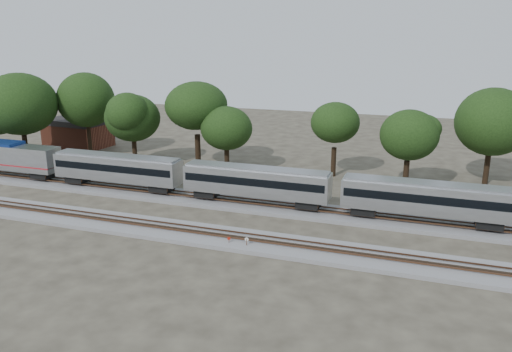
{
  "coord_description": "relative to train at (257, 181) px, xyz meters",
  "views": [
    {
      "loc": [
        22.21,
        -45.43,
        19.27
      ],
      "look_at": [
        4.94,
        5.0,
        4.03
      ],
      "focal_mm": 35.0,
      "sensor_mm": 36.0,
      "label": 1
    }
  ],
  "objects": [
    {
      "name": "ground",
      "position": [
        -4.75,
        -6.0,
        -3.15
      ],
      "size": [
        160.0,
        160.0,
        0.0
      ],
      "primitive_type": "plane",
      "color": "#383328",
      "rests_on": "ground"
    },
    {
      "name": "tree_4",
      "position": [
        -8.87,
        12.61,
        3.31
      ],
      "size": [
        6.6,
        6.6,
        9.3
      ],
      "color": "black",
      "rests_on": "ground"
    },
    {
      "name": "track_far",
      "position": [
        -4.75,
        -0.0,
        -2.94
      ],
      "size": [
        160.0,
        5.0,
        0.73
      ],
      "color": "slate",
      "rests_on": "ground"
    },
    {
      "name": "brick_building",
      "position": [
        -40.22,
        20.23,
        -0.63
      ],
      "size": [
        10.98,
        8.19,
        5.0
      ],
      "rotation": [
        0.0,
        0.0,
        -0.09
      ],
      "color": "brown",
      "rests_on": "ground"
    },
    {
      "name": "tree_7",
      "position": [
        25.7,
        18.4,
        5.21
      ],
      "size": [
        8.52,
        8.52,
        12.01
      ],
      "color": "black",
      "rests_on": "ground"
    },
    {
      "name": "tree_3",
      "position": [
        -14.09,
        14.07,
        6.07
      ],
      "size": [
        9.38,
        9.38,
        13.23
      ],
      "color": "black",
      "rests_on": "ground"
    },
    {
      "name": "tree_0",
      "position": [
        -40.35,
        7.95,
        5.94
      ],
      "size": [
        9.25,
        9.25,
        13.04
      ],
      "color": "black",
      "rests_on": "ground"
    },
    {
      "name": "tree_1",
      "position": [
        -33.69,
        14.74,
        6.01
      ],
      "size": [
        9.32,
        9.32,
        13.15
      ],
      "color": "black",
      "rests_on": "ground"
    },
    {
      "name": "tree_5",
      "position": [
        5.86,
        15.91,
        4.41
      ],
      "size": [
        7.71,
        7.71,
        10.86
      ],
      "color": "black",
      "rests_on": "ground"
    },
    {
      "name": "switch_stand_white",
      "position": [
        2.82,
        -11.33,
        -2.41
      ],
      "size": [
        0.37,
        0.07,
        1.15
      ],
      "rotation": [
        0.0,
        0.0,
        0.07
      ],
      "color": "#512D19",
      "rests_on": "ground"
    },
    {
      "name": "tree_2",
      "position": [
        -23.66,
        12.06,
        4.06
      ],
      "size": [
        7.36,
        7.36,
        10.37
      ],
      "color": "black",
      "rests_on": "ground"
    },
    {
      "name": "switch_stand_red",
      "position": [
        1.05,
        -11.32,
        -2.55
      ],
      "size": [
        0.29,
        0.12,
        0.95
      ],
      "rotation": [
        0.0,
        0.0,
        0.32
      ],
      "color": "#512D19",
      "rests_on": "ground"
    },
    {
      "name": "train",
      "position": [
        0.0,
        0.0,
        0.0
      ],
      "size": [
        88.41,
        3.05,
        4.49
      ],
      "color": "silver",
      "rests_on": "ground"
    },
    {
      "name": "switch_lever",
      "position": [
        2.66,
        -11.71,
        -3.0
      ],
      "size": [
        0.57,
        0.45,
        0.3
      ],
      "primitive_type": "cube",
      "rotation": [
        0.0,
        0.0,
        -0.34
      ],
      "color": "#512D19",
      "rests_on": "ground"
    },
    {
      "name": "tree_6",
      "position": [
        15.76,
        12.3,
        3.99
      ],
      "size": [
        7.28,
        7.28,
        10.26
      ],
      "color": "black",
      "rests_on": "ground"
    },
    {
      "name": "track_near",
      "position": [
        -4.75,
        -10.0,
        -2.94
      ],
      "size": [
        160.0,
        5.0,
        0.73
      ],
      "color": "slate",
      "rests_on": "ground"
    }
  ]
}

